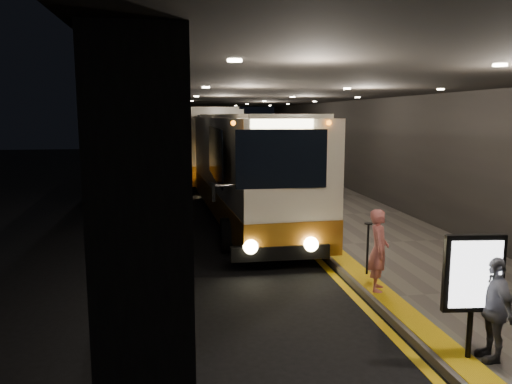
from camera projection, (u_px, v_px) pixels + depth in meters
ground at (228, 264)px, 12.60m from camera, size 90.00×90.00×0.00m
lane_line_white at (162, 224)px, 17.20m from camera, size 0.12×50.00×0.01m
kerb_stripe_yellow at (280, 220)px, 17.84m from camera, size 0.18×50.00×0.01m
sidewalk at (344, 216)px, 18.20m from camera, size 4.50×50.00×0.15m
tactile_strip at (293, 215)px, 17.89m from camera, size 0.50×50.00×0.01m
terminal_wall at (406, 135)px, 18.09m from camera, size 0.10×50.00×6.00m
support_columns at (169, 163)px, 15.93m from camera, size 0.80×24.80×4.40m
canopy at (285, 89)px, 17.16m from camera, size 9.00×50.00×0.40m
coach_main at (247, 173)px, 17.10m from camera, size 3.07×11.80×3.65m
coach_second at (213, 146)px, 29.21m from camera, size 3.32×12.79×3.98m
coach_third at (200, 136)px, 43.49m from camera, size 2.93×12.50×3.91m
passenger_boarding at (379, 250)px, 10.17m from camera, size 0.61×0.73×1.70m
passenger_waiting_grey at (493, 308)px, 7.29m from camera, size 0.53×0.95×1.57m
info_sign at (474, 276)px, 7.23m from camera, size 0.89×0.21×1.88m
stanchion_post at (368, 249)px, 11.22m from camera, size 0.05×0.05×1.18m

